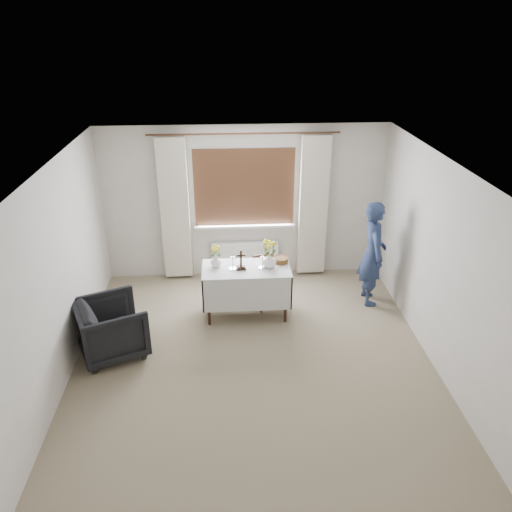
{
  "coord_description": "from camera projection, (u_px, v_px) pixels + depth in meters",
  "views": [
    {
      "loc": [
        -0.3,
        -5.04,
        3.97
      ],
      "look_at": [
        0.09,
        0.99,
        1.04
      ],
      "focal_mm": 35.0,
      "sensor_mm": 36.0,
      "label": 1
    }
  ],
  "objects": [
    {
      "name": "candlestick_right",
      "position": [
        262.0,
        256.0,
        6.92
      ],
      "size": [
        0.12,
        0.12,
        0.36
      ],
      "primitive_type": null,
      "rotation": [
        0.0,
        0.0,
        0.13
      ],
      "color": "white",
      "rests_on": "altar_table"
    },
    {
      "name": "ground",
      "position": [
        254.0,
        365.0,
        6.28
      ],
      "size": [
        5.0,
        5.0,
        0.0
      ],
      "primitive_type": "plane",
      "color": "#998E6A",
      "rests_on": "ground"
    },
    {
      "name": "wicker_basket",
      "position": [
        281.0,
        260.0,
        7.14
      ],
      "size": [
        0.23,
        0.23,
        0.08
      ],
      "primitive_type": "cylinder",
      "rotation": [
        0.0,
        0.0,
        0.1
      ],
      "color": "brown",
      "rests_on": "altar_table"
    },
    {
      "name": "candlestick_left",
      "position": [
        233.0,
        257.0,
        6.89
      ],
      "size": [
        0.14,
        0.14,
        0.38
      ],
      "primitive_type": null,
      "rotation": [
        0.0,
        0.0,
        -0.37
      ],
      "color": "white",
      "rests_on": "altar_table"
    },
    {
      "name": "flower_vase_left",
      "position": [
        216.0,
        261.0,
        7.02
      ],
      "size": [
        0.21,
        0.21,
        0.17
      ],
      "primitive_type": "imported",
      "rotation": [
        0.0,
        0.0,
        -0.41
      ],
      "color": "white",
      "rests_on": "altar_table"
    },
    {
      "name": "armchair",
      "position": [
        112.0,
        328.0,
        6.35
      ],
      "size": [
        1.06,
        1.05,
        0.74
      ],
      "primitive_type": "imported",
      "rotation": [
        0.0,
        0.0,
        1.98
      ],
      "color": "black",
      "rests_on": "ground"
    },
    {
      "name": "wooden_chair",
      "position": [
        267.0,
        282.0,
        7.4
      ],
      "size": [
        0.46,
        0.46,
        0.79
      ],
      "primitive_type": null,
      "rotation": [
        0.0,
        0.0,
        0.31
      ],
      "color": "#4F2F1B",
      "rests_on": "ground"
    },
    {
      "name": "person",
      "position": [
        373.0,
        253.0,
        7.35
      ],
      "size": [
        0.39,
        0.59,
        1.6
      ],
      "primitive_type": "imported",
      "rotation": [
        0.0,
        0.0,
        1.55
      ],
      "color": "navy",
      "rests_on": "ground"
    },
    {
      "name": "altar_table",
      "position": [
        246.0,
        291.0,
        7.17
      ],
      "size": [
        1.24,
        0.64,
        0.76
      ],
      "primitive_type": "cube",
      "color": "silver",
      "rests_on": "ground"
    },
    {
      "name": "radiator",
      "position": [
        245.0,
        259.0,
        8.32
      ],
      "size": [
        1.1,
        0.1,
        0.6
      ],
      "primitive_type": "cube",
      "color": "silver",
      "rests_on": "ground"
    },
    {
      "name": "flower_vase_right",
      "position": [
        269.0,
        260.0,
        6.98
      ],
      "size": [
        0.22,
        0.22,
        0.21
      ],
      "primitive_type": "imported",
      "rotation": [
        0.0,
        0.0,
        0.1
      ],
      "color": "white",
      "rests_on": "altar_table"
    },
    {
      "name": "wooden_cross",
      "position": [
        241.0,
        260.0,
        6.91
      ],
      "size": [
        0.14,
        0.11,
        0.29
      ],
      "primitive_type": null,
      "rotation": [
        0.0,
        0.0,
        0.1
      ],
      "color": "black",
      "rests_on": "altar_table"
    }
  ]
}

